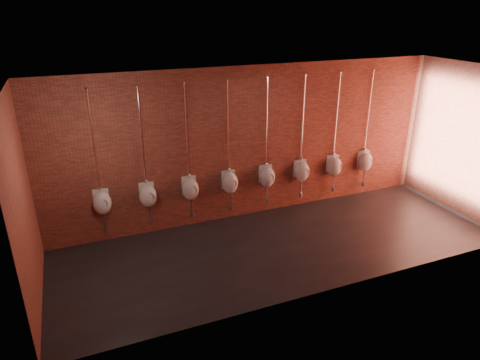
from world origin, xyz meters
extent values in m
plane|color=black|center=(0.00, 0.00, 0.00)|extent=(8.50, 8.50, 0.00)
cube|color=black|center=(0.00, 0.00, 3.20)|extent=(8.50, 3.00, 0.04)
cube|color=#994937|center=(0.00, 1.50, 1.60)|extent=(8.50, 0.04, 3.20)
cube|color=#994937|center=(0.00, -1.50, 1.60)|extent=(8.50, 0.04, 3.20)
cube|color=#994937|center=(-4.25, 0.00, 1.60)|extent=(0.04, 3.00, 3.20)
cube|color=#994937|center=(4.25, 0.00, 1.60)|extent=(0.04, 3.00, 3.20)
ellipsoid|color=white|center=(-3.11, 1.37, 0.85)|extent=(0.39, 0.36, 0.45)
cube|color=white|center=(-3.11, 1.48, 0.90)|extent=(0.29, 0.10, 0.41)
cylinder|color=#9A9A9A|center=(-3.11, 1.26, 0.88)|extent=(0.20, 0.06, 0.20)
cylinder|color=silver|center=(-3.11, 1.46, 2.01)|extent=(0.02, 0.02, 1.87)
sphere|color=silver|center=(-3.11, 1.45, 1.13)|extent=(0.08, 0.08, 0.08)
cylinder|color=silver|center=(-3.11, 1.46, 2.95)|extent=(0.05, 0.05, 0.01)
cylinder|color=silver|center=(-3.11, 1.37, 0.52)|extent=(0.03, 0.03, 0.33)
cylinder|color=silver|center=(-3.11, 1.37, 0.30)|extent=(0.08, 0.08, 0.11)
cylinder|color=silver|center=(-3.11, 1.45, 0.30)|extent=(0.03, 0.15, 0.03)
ellipsoid|color=white|center=(-2.26, 1.37, 0.85)|extent=(0.39, 0.36, 0.45)
cube|color=white|center=(-2.26, 1.48, 0.90)|extent=(0.29, 0.10, 0.41)
cylinder|color=#9A9A9A|center=(-2.26, 1.26, 0.88)|extent=(0.20, 0.06, 0.20)
cylinder|color=silver|center=(-2.26, 1.46, 2.01)|extent=(0.02, 0.02, 1.87)
sphere|color=silver|center=(-2.26, 1.45, 1.13)|extent=(0.08, 0.08, 0.08)
cylinder|color=silver|center=(-2.26, 1.46, 2.95)|extent=(0.05, 0.05, 0.01)
cylinder|color=silver|center=(-2.26, 1.37, 0.52)|extent=(0.03, 0.03, 0.33)
cylinder|color=silver|center=(-2.26, 1.37, 0.30)|extent=(0.08, 0.08, 0.11)
cylinder|color=silver|center=(-2.26, 1.45, 0.30)|extent=(0.03, 0.15, 0.03)
ellipsoid|color=white|center=(-1.41, 1.37, 0.85)|extent=(0.39, 0.36, 0.45)
cube|color=white|center=(-1.41, 1.48, 0.90)|extent=(0.29, 0.10, 0.41)
cylinder|color=#9A9A9A|center=(-1.41, 1.26, 0.88)|extent=(0.20, 0.06, 0.20)
cylinder|color=silver|center=(-1.41, 1.46, 2.01)|extent=(0.02, 0.02, 1.87)
sphere|color=silver|center=(-1.41, 1.45, 1.13)|extent=(0.08, 0.08, 0.08)
cylinder|color=silver|center=(-1.41, 1.46, 2.95)|extent=(0.05, 0.05, 0.01)
cylinder|color=silver|center=(-1.41, 1.37, 0.52)|extent=(0.03, 0.03, 0.33)
cylinder|color=silver|center=(-1.41, 1.37, 0.30)|extent=(0.08, 0.08, 0.11)
cylinder|color=silver|center=(-1.41, 1.45, 0.30)|extent=(0.03, 0.15, 0.03)
ellipsoid|color=white|center=(-0.56, 1.37, 0.85)|extent=(0.39, 0.36, 0.45)
cube|color=white|center=(-0.56, 1.48, 0.90)|extent=(0.29, 0.10, 0.41)
cylinder|color=#9A9A9A|center=(-0.56, 1.26, 0.88)|extent=(0.20, 0.06, 0.20)
cylinder|color=silver|center=(-0.56, 1.46, 2.01)|extent=(0.02, 0.02, 1.87)
sphere|color=silver|center=(-0.56, 1.45, 1.13)|extent=(0.08, 0.08, 0.08)
cylinder|color=silver|center=(-0.56, 1.46, 2.95)|extent=(0.05, 0.05, 0.01)
cylinder|color=silver|center=(-0.56, 1.37, 0.52)|extent=(0.03, 0.03, 0.33)
cylinder|color=silver|center=(-0.56, 1.37, 0.30)|extent=(0.08, 0.08, 0.11)
cylinder|color=silver|center=(-0.56, 1.45, 0.30)|extent=(0.03, 0.15, 0.03)
ellipsoid|color=white|center=(0.30, 1.37, 0.85)|extent=(0.39, 0.36, 0.45)
cube|color=white|center=(0.30, 1.48, 0.90)|extent=(0.29, 0.10, 0.41)
cylinder|color=#9A9A9A|center=(0.30, 1.26, 0.88)|extent=(0.20, 0.06, 0.20)
cylinder|color=silver|center=(0.30, 1.46, 2.01)|extent=(0.02, 0.02, 1.87)
sphere|color=silver|center=(0.30, 1.45, 1.13)|extent=(0.08, 0.08, 0.08)
cylinder|color=silver|center=(0.30, 1.46, 2.95)|extent=(0.05, 0.05, 0.01)
cylinder|color=silver|center=(0.30, 1.37, 0.52)|extent=(0.03, 0.03, 0.33)
cylinder|color=silver|center=(0.30, 1.37, 0.30)|extent=(0.08, 0.08, 0.11)
cylinder|color=silver|center=(0.30, 1.45, 0.30)|extent=(0.03, 0.15, 0.03)
ellipsoid|color=white|center=(1.15, 1.37, 0.85)|extent=(0.39, 0.36, 0.45)
cube|color=white|center=(1.15, 1.48, 0.90)|extent=(0.29, 0.10, 0.41)
cylinder|color=#9A9A9A|center=(1.15, 1.26, 0.88)|extent=(0.20, 0.06, 0.20)
cylinder|color=silver|center=(1.15, 1.46, 2.01)|extent=(0.02, 0.02, 1.87)
sphere|color=silver|center=(1.15, 1.45, 1.13)|extent=(0.08, 0.08, 0.08)
cylinder|color=silver|center=(1.15, 1.46, 2.95)|extent=(0.05, 0.05, 0.01)
cylinder|color=silver|center=(1.15, 1.37, 0.52)|extent=(0.03, 0.03, 0.33)
cylinder|color=silver|center=(1.15, 1.37, 0.30)|extent=(0.08, 0.08, 0.11)
cylinder|color=silver|center=(1.15, 1.45, 0.30)|extent=(0.03, 0.15, 0.03)
ellipsoid|color=white|center=(2.00, 1.37, 0.85)|extent=(0.39, 0.36, 0.45)
cube|color=white|center=(2.00, 1.48, 0.90)|extent=(0.29, 0.10, 0.41)
cylinder|color=#9A9A9A|center=(2.00, 1.26, 0.88)|extent=(0.20, 0.06, 0.20)
cylinder|color=silver|center=(2.00, 1.46, 2.01)|extent=(0.02, 0.02, 1.87)
sphere|color=silver|center=(2.00, 1.45, 1.13)|extent=(0.08, 0.08, 0.08)
cylinder|color=silver|center=(2.00, 1.46, 2.95)|extent=(0.05, 0.05, 0.01)
cylinder|color=silver|center=(2.00, 1.37, 0.52)|extent=(0.03, 0.03, 0.33)
cylinder|color=silver|center=(2.00, 1.37, 0.30)|extent=(0.08, 0.08, 0.11)
cylinder|color=silver|center=(2.00, 1.45, 0.30)|extent=(0.03, 0.15, 0.03)
ellipsoid|color=white|center=(2.85, 1.37, 0.85)|extent=(0.39, 0.36, 0.45)
cube|color=white|center=(2.85, 1.48, 0.90)|extent=(0.29, 0.10, 0.41)
cylinder|color=#9A9A9A|center=(2.85, 1.26, 0.88)|extent=(0.20, 0.06, 0.20)
cylinder|color=silver|center=(2.85, 1.46, 2.01)|extent=(0.02, 0.02, 1.87)
sphere|color=silver|center=(2.85, 1.45, 1.13)|extent=(0.08, 0.08, 0.08)
cylinder|color=silver|center=(2.85, 1.46, 2.95)|extent=(0.05, 0.05, 0.01)
cylinder|color=silver|center=(2.85, 1.37, 0.52)|extent=(0.03, 0.03, 0.33)
cylinder|color=silver|center=(2.85, 1.37, 0.30)|extent=(0.08, 0.08, 0.11)
cylinder|color=silver|center=(2.85, 1.45, 0.30)|extent=(0.03, 0.15, 0.03)
camera|label=1|loc=(-3.43, -6.25, 4.31)|focal=32.00mm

